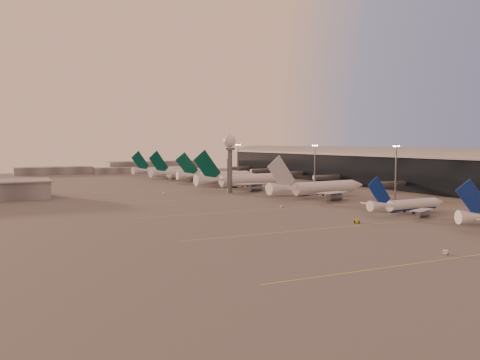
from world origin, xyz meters
name	(u,v)px	position (x,y,z in m)	size (l,w,h in m)	color
ground	(384,230)	(0.00, 0.00, 0.00)	(700.00, 700.00, 0.00)	#514F4F
taxiway_markings	(348,204)	(30.00, 56.00, 0.01)	(180.00, 185.25, 0.02)	#E6E151
terminal	(398,169)	(107.88, 110.09, 10.52)	(57.00, 362.00, 23.04)	black
radar_tower	(230,152)	(5.00, 120.00, 20.95)	(6.40, 6.40, 31.10)	#585B60
mast_b	(396,170)	(55.00, 55.00, 13.74)	(3.60, 0.56, 25.00)	#585B60
mast_c	(315,165)	(50.00, 110.00, 13.74)	(3.60, 0.56, 25.00)	#585B60
mast_d	(238,160)	(48.00, 200.00, 13.74)	(3.60, 0.56, 25.00)	#585B60
distant_horizon	(129,168)	(2.62, 325.14, 3.89)	(165.00, 37.50, 9.00)	slate
narrowbody_mid	(408,207)	(29.71, 21.42, 2.89)	(36.54, 29.15, 14.27)	silver
widebody_white	(319,190)	(32.32, 80.37, 3.50)	(57.35, 45.70, 20.21)	silver
greentail_a	(244,182)	(20.24, 134.72, 3.88)	(60.31, 48.42, 21.96)	silver
greentail_b	(218,178)	(23.75, 178.50, 3.51)	(54.68, 44.19, 19.87)	silver
greentail_c	(185,175)	(14.47, 215.15, 3.62)	(54.39, 43.20, 20.52)	silver
greentail_d	(164,172)	(11.54, 253.23, 3.48)	(52.50, 41.74, 19.73)	silver
gsv_truck_a	(446,250)	(-9.61, -31.47, 1.11)	(5.71, 3.87, 2.17)	silver
gsv_tug_mid	(357,221)	(0.93, 13.76, 0.56)	(4.47, 4.09, 1.10)	gold
gsv_truck_b	(404,204)	(45.17, 39.34, 1.16)	(5.98, 3.77, 2.27)	silver
gsv_truck_c	(282,205)	(-0.39, 58.09, 0.98)	(5.07, 3.35, 1.93)	silver
gsv_catering_b	(378,195)	(51.67, 62.56, 2.06)	(5.20, 2.76, 4.12)	silver
gsv_truck_d	(163,193)	(-28.32, 126.26, 1.03)	(3.43, 5.33, 2.03)	silver
gsv_tug_hangar	(249,183)	(38.71, 164.91, 0.54)	(4.10, 3.05, 1.05)	gold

